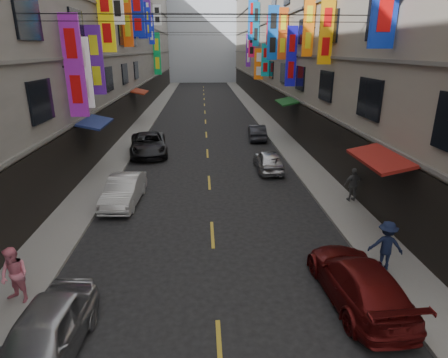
{
  "coord_description": "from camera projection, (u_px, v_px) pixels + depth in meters",
  "views": [
    {
      "loc": [
        -0.3,
        4.95,
        6.83
      ],
      "look_at": [
        0.24,
        14.25,
        3.58
      ],
      "focal_mm": 30.0,
      "sensor_mm": 36.0,
      "label": 1
    }
  ],
  "objects": [
    {
      "name": "pedestrian_rnear",
      "position": [
        386.0,
        245.0,
        11.88
      ],
      "size": [
        1.16,
        0.81,
        1.63
      ],
      "primitive_type": "imported",
      "rotation": [
        0.0,
        0.0,
        2.86
      ],
      "color": "#131934",
      "rests_on": "sidewalk_right"
    },
    {
      "name": "car_left_mid",
      "position": [
        124.0,
        190.0,
        17.3
      ],
      "size": [
        1.59,
        4.01,
        1.3
      ],
      "primitive_type": "imported",
      "rotation": [
        0.0,
        0.0,
        -0.05
      ],
      "color": "silver",
      "rests_on": "ground"
    },
    {
      "name": "car_left_near",
      "position": [
        43.0,
        337.0,
        8.45
      ],
      "size": [
        1.81,
        3.98,
        1.33
      ],
      "primitive_type": "imported",
      "rotation": [
        0.0,
        0.0,
        -0.06
      ],
      "color": "#A9A9AE",
      "rests_on": "ground"
    },
    {
      "name": "building_row_right",
      "position": [
        333.0,
        19.0,
        34.74
      ],
      "size": [
        10.14,
        90.0,
        19.0
      ],
      "color": "gray",
      "rests_on": "ground"
    },
    {
      "name": "car_left_far",
      "position": [
        149.0,
        144.0,
        25.42
      ],
      "size": [
        3.07,
        5.44,
        1.43
      ],
      "primitive_type": "imported",
      "rotation": [
        0.0,
        0.0,
        0.14
      ],
      "color": "black",
      "rests_on": "ground"
    },
    {
      "name": "street_awnings",
      "position": [
        185.0,
        121.0,
        21.06
      ],
      "size": [
        13.99,
        35.2,
        0.41
      ],
      "color": "#13471D",
      "rests_on": "ground"
    },
    {
      "name": "car_right_far",
      "position": [
        257.0,
        132.0,
        29.67
      ],
      "size": [
        1.45,
        3.67,
        1.19
      ],
      "primitive_type": "imported",
      "rotation": [
        0.0,
        0.0,
        3.09
      ],
      "color": "#292B32",
      "rests_on": "ground"
    },
    {
      "name": "scooter_far_right",
      "position": [
        270.0,
        167.0,
        21.46
      ],
      "size": [
        0.79,
        1.73,
        1.14
      ],
      "rotation": [
        0.0,
        0.0,
        3.49
      ],
      "color": "black",
      "rests_on": "ground"
    },
    {
      "name": "haze_block",
      "position": [
        202.0,
        29.0,
        80.73
      ],
      "size": [
        18.0,
        8.0,
        22.0
      ],
      "primitive_type": "cube",
      "color": "silver",
      "rests_on": "ground"
    },
    {
      "name": "lane_markings",
      "position": [
        206.0,
        128.0,
        34.37
      ],
      "size": [
        0.12,
        80.2,
        0.01
      ],
      "color": "gold",
      "rests_on": "ground"
    },
    {
      "name": "overhead_cables",
      "position": [
        205.0,
        15.0,
        22.99
      ],
      "size": [
        14.0,
        38.04,
        1.24
      ],
      "color": "black",
      "rests_on": "ground"
    },
    {
      "name": "pedestrian_lfar",
      "position": [
        15.0,
        276.0,
        10.26
      ],
      "size": [
        0.96,
        0.83,
        1.65
      ],
      "primitive_type": "imported",
      "rotation": [
        0.0,
        0.0,
        -0.41
      ],
      "color": "pink",
      "rests_on": "sidewalk_left"
    },
    {
      "name": "building_row_left",
      "position": [
        70.0,
        18.0,
        33.42
      ],
      "size": [
        10.14,
        90.0,
        19.0
      ],
      "color": "gray",
      "rests_on": "ground"
    },
    {
      "name": "car_right_mid",
      "position": [
        269.0,
        161.0,
        22.03
      ],
      "size": [
        1.47,
        3.64,
        1.24
      ],
      "primitive_type": "imported",
      "rotation": [
        0.0,
        0.0,
        3.14
      ],
      "color": "silver",
      "rests_on": "ground"
    },
    {
      "name": "sidewalk_right",
      "position": [
        265.0,
        120.0,
        37.51
      ],
      "size": [
        2.0,
        90.0,
        0.12
      ],
      "primitive_type": "cube",
      "color": "slate",
      "rests_on": "ground"
    },
    {
      "name": "shop_signage",
      "position": [
        199.0,
        17.0,
        27.88
      ],
      "size": [
        14.0,
        55.0,
        11.69
      ],
      "color": "#0D2299",
      "rests_on": "ground"
    },
    {
      "name": "sidewalk_left",
      "position": [
        145.0,
        122.0,
        36.85
      ],
      "size": [
        2.0,
        90.0,
        0.12
      ],
      "primitive_type": "cube",
      "color": "slate",
      "rests_on": "ground"
    },
    {
      "name": "car_right_near",
      "position": [
        358.0,
        281.0,
        10.55
      ],
      "size": [
        2.04,
        4.52,
        1.28
      ],
      "primitive_type": "imported",
      "rotation": [
        0.0,
        0.0,
        3.2
      ],
      "color": "#5A0F0F",
      "rests_on": "ground"
    },
    {
      "name": "pedestrian_rfar",
      "position": [
        353.0,
        185.0,
        17.25
      ],
      "size": [
        0.98,
        0.62,
        1.59
      ],
      "primitive_type": "imported",
      "rotation": [
        0.0,
        0.0,
        3.24
      ],
      "color": "#535355",
      "rests_on": "sidewalk_right"
    }
  ]
}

